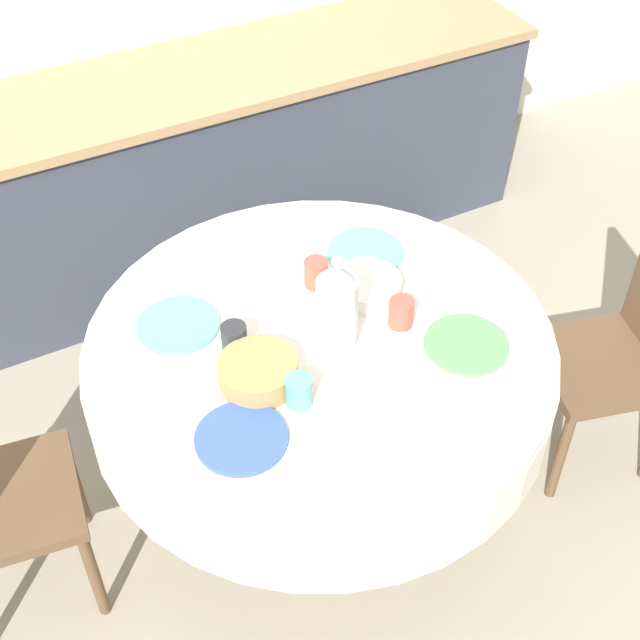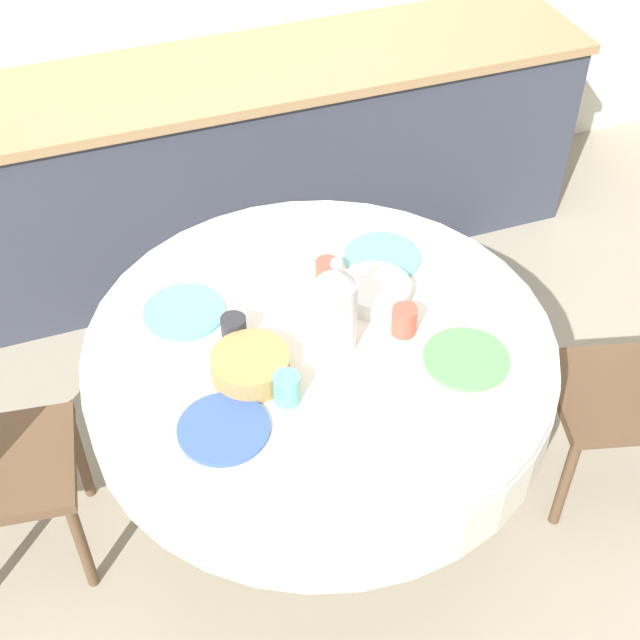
% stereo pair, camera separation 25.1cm
% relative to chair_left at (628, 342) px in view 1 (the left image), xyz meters
% --- Properties ---
extents(ground_plane, '(12.00, 12.00, 0.00)m').
position_rel_chair_left_xyz_m(ground_plane, '(-1.00, 0.27, -0.51)').
color(ground_plane, '#9E937F').
extents(kitchen_counter, '(3.24, 0.64, 0.88)m').
position_rel_chair_left_xyz_m(kitchen_counter, '(-1.00, 1.68, -0.07)').
color(kitchen_counter, '#383D4C').
rests_on(kitchen_counter, ground_plane).
extents(dining_table, '(1.38, 1.38, 0.75)m').
position_rel_chair_left_xyz_m(dining_table, '(-1.00, 0.27, 0.12)').
color(dining_table, tan).
rests_on(dining_table, ground_plane).
extents(chair_left, '(0.49, 0.49, 0.94)m').
position_rel_chair_left_xyz_m(chair_left, '(0.00, 0.00, 0.00)').
color(chair_left, brown).
rests_on(chair_left, ground_plane).
extents(plate_near_left, '(0.25, 0.25, 0.01)m').
position_rel_chair_left_xyz_m(plate_near_left, '(-1.35, 0.04, 0.25)').
color(plate_near_left, '#3856AD').
rests_on(plate_near_left, dining_table).
extents(cup_near_left, '(0.07, 0.07, 0.09)m').
position_rel_chair_left_xyz_m(cup_near_left, '(-1.16, 0.08, 0.29)').
color(cup_near_left, '#5BA39E').
rests_on(cup_near_left, dining_table).
extents(plate_near_right, '(0.25, 0.25, 0.01)m').
position_rel_chair_left_xyz_m(plate_near_right, '(-0.64, 0.05, 0.25)').
color(plate_near_right, '#5BA85B').
rests_on(plate_near_right, dining_table).
extents(cup_near_right, '(0.07, 0.07, 0.09)m').
position_rel_chair_left_xyz_m(cup_near_right, '(-0.76, 0.21, 0.29)').
color(cup_near_right, '#CC4C3D').
rests_on(cup_near_right, dining_table).
extents(plate_far_left, '(0.25, 0.25, 0.01)m').
position_rel_chair_left_xyz_m(plate_far_left, '(-1.34, 0.51, 0.25)').
color(plate_far_left, '#60BCB7').
rests_on(plate_far_left, dining_table).
extents(cup_far_left, '(0.07, 0.07, 0.09)m').
position_rel_chair_left_xyz_m(cup_far_left, '(-1.23, 0.34, 0.29)').
color(cup_far_left, '#28282D').
rests_on(cup_far_left, dining_table).
extents(plate_far_right, '(0.25, 0.25, 0.01)m').
position_rel_chair_left_xyz_m(plate_far_right, '(-0.69, 0.55, 0.25)').
color(plate_far_right, '#60BCB7').
rests_on(plate_far_right, dining_table).
extents(cup_far_right, '(0.07, 0.07, 0.09)m').
position_rel_chair_left_xyz_m(cup_far_right, '(-0.90, 0.49, 0.29)').
color(cup_far_right, '#CC4C3D').
rests_on(cup_far_right, dining_table).
extents(coffee_carafe, '(0.12, 0.12, 0.32)m').
position_rel_chair_left_xyz_m(coffee_carafe, '(-0.96, 0.23, 0.38)').
color(coffee_carafe, '#B2B2B7').
rests_on(coffee_carafe, dining_table).
extents(bread_basket, '(0.22, 0.22, 0.07)m').
position_rel_chair_left_xyz_m(bread_basket, '(-1.23, 0.20, 0.28)').
color(bread_basket, '#AD844C').
rests_on(bread_basket, dining_table).
extents(fruit_bowl, '(0.21, 0.21, 0.06)m').
position_rel_chair_left_xyz_m(fruit_bowl, '(-0.78, 0.38, 0.27)').
color(fruit_bowl, silver).
rests_on(fruit_bowl, dining_table).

